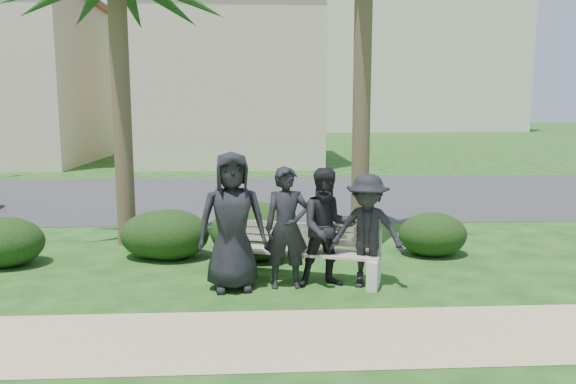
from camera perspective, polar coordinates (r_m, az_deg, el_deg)
The scene contains 15 objects.
ground at distance 7.86m, azimuth -5.43°, elevation -9.45°, with size 160.00×160.00×0.00m, color #133D11.
footpath at distance 6.18m, azimuth -6.05°, elevation -14.64°, with size 30.00×1.60×0.01m, color tan.
asphalt_street at distance 15.66m, azimuth -4.37°, elevation -0.33°, with size 160.00×8.00×0.01m, color #2D2D30.
stucco_bldg_right at distance 25.53m, azimuth -6.35°, elevation 11.35°, with size 8.40×8.40×7.30m.
hotel_tower at distance 64.89m, azimuth 9.41°, elevation 18.26°, with size 26.00×18.00×37.30m.
park_bench at distance 7.98m, azimuth 1.36°, elevation -6.55°, with size 2.33×1.17×0.76m.
man_a at distance 7.49m, azimuth -5.69°, elevation -3.00°, with size 0.91×0.59×1.86m, color black.
man_b at distance 7.56m, azimuth -0.13°, elevation -3.65°, with size 0.60×0.40×1.65m, color black.
man_c at distance 7.64m, azimuth 4.00°, elevation -3.63°, with size 0.79×0.62×1.63m, color black.
man_d at distance 7.66m, azimuth 8.03°, elevation -3.96°, with size 1.00×0.58×1.55m, color black.
hedge_a at distance 9.73m, azimuth -26.88°, elevation -4.44°, with size 1.20×0.99×0.78m, color black.
hedge_b at distance 9.32m, azimuth -11.90°, elevation -4.10°, with size 1.26×1.04×0.82m, color black.
hedge_c at distance 9.43m, azimuth -13.07°, elevation -4.11°, with size 1.20×0.99×0.79m, color black.
hedge_d at distance 9.10m, azimuth -3.35°, elevation -3.82°, with size 1.46×1.20×0.95m, color black.
hedge_f at distance 9.62m, azimuth 14.47°, elevation -4.06°, with size 1.13×0.93×0.73m, color black.
Camera 1 is at (0.30, -7.47, 2.44)m, focal length 35.00 mm.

